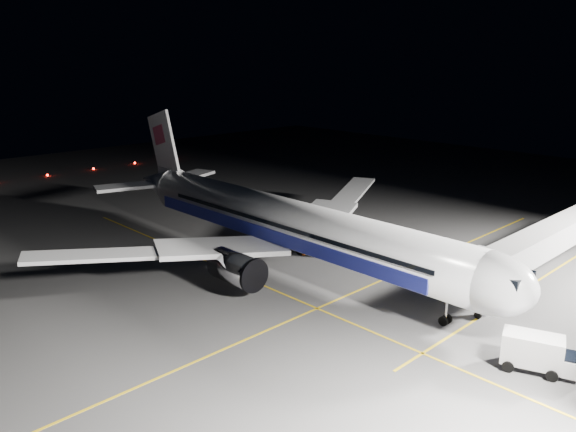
# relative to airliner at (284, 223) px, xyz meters

# --- Properties ---
(ground) EXTENTS (200.00, 200.00, 0.00)m
(ground) POSITION_rel_airliner_xyz_m (1.08, 0.00, -5.16)
(ground) COLOR #4C4C4F
(ground) RESTS_ON ground
(guide_line_main) EXTENTS (0.25, 80.00, 0.01)m
(guide_line_main) POSITION_rel_airliner_xyz_m (11.08, 0.00, -5.16)
(guide_line_main) COLOR gold
(guide_line_main) RESTS_ON ground
(guide_line_cross) EXTENTS (70.00, 0.25, 0.01)m
(guide_line_cross) POSITION_rel_airliner_xyz_m (1.08, -6.00, -5.16)
(guide_line_cross) COLOR gold
(guide_line_cross) RESTS_ON ground
(guide_line_side) EXTENTS (0.25, 40.00, 0.01)m
(guide_line_side) POSITION_rel_airliner_xyz_m (23.08, 10.00, -5.16)
(guide_line_side) COLOR gold
(guide_line_side) RESTS_ON ground
(airliner) EXTENTS (61.48, 54.22, 16.64)m
(airliner) POSITION_rel_airliner_xyz_m (0.00, 0.00, 0.00)
(airliner) COLOR silver
(airliner) RESTS_ON ground
(jet_bridge) EXTENTS (3.60, 34.40, 6.30)m
(jet_bridge) POSITION_rel_airliner_xyz_m (23.08, 18.06, -0.58)
(jet_bridge) COLOR #B2B2B7
(jet_bridge) RESTS_ON ground
(taxiway_lights) EXTENTS (0.44, 60.44, 0.44)m
(taxiway_lights) POSITION_rel_airliner_xyz_m (-70.92, 0.00, -4.94)
(taxiway_lights) COLOR #FF140A
(taxiway_lights) RESTS_ON ground
(service_truck) EXTENTS (6.21, 4.21, 2.96)m
(service_truck) POSITION_rel_airliner_xyz_m (30.83, -1.80, -3.58)
(service_truck) COLOR silver
(service_truck) RESTS_ON ground
(baggage_tug) EXTENTS (2.70, 2.22, 1.87)m
(baggage_tug) POSITION_rel_airliner_xyz_m (-4.15, 15.55, -4.30)
(baggage_tug) COLOR black
(baggage_tug) RESTS_ON ground
(safety_cone_a) EXTENTS (0.45, 0.45, 0.67)m
(safety_cone_a) POSITION_rel_airliner_xyz_m (-1.93, 6.44, -4.83)
(safety_cone_a) COLOR #FF5F0A
(safety_cone_a) RESTS_ON ground
(safety_cone_b) EXTENTS (0.45, 0.45, 0.68)m
(safety_cone_b) POSITION_rel_airliner_xyz_m (-0.63, 4.00, -4.82)
(safety_cone_b) COLOR #FF5F0A
(safety_cone_b) RESTS_ON ground
(safety_cone_c) EXTENTS (0.42, 0.42, 0.62)m
(safety_cone_c) POSITION_rel_airliner_xyz_m (5.04, 10.79, -4.85)
(safety_cone_c) COLOR #FF5F0A
(safety_cone_c) RESTS_ON ground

